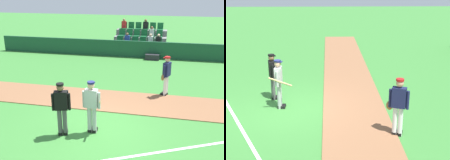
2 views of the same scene
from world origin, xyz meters
The scene contains 9 objects.
ground_plane centered at (0.00, 0.00, 0.00)m, with size 80.00×80.00×0.00m, color #387A33.
infield_dirt_path centered at (0.00, 2.40, 0.01)m, with size 28.00×2.22×0.03m, color brown.
foul_line_chalk centered at (3.00, -0.50, 0.01)m, with size 12.00×0.10×0.01m, color white.
dugout_fence centered at (0.00, 10.05, 0.56)m, with size 20.00×0.16×1.12m, color #19472D.
stadium_bleachers centered at (0.01, 11.92, 0.63)m, with size 3.90×2.95×2.30m.
batter_grey_jersey centered at (-0.08, -0.25, 0.97)m, with size 0.69×0.78×1.76m.
umpire_home_plate centered at (-0.96, -0.59, 1.00)m, with size 0.57×0.39×1.76m.
runner_navy_jersey centered at (2.13, 3.49, 0.96)m, with size 0.42×0.62×1.76m.
equipment_bag centered at (1.10, 9.60, 0.18)m, with size 0.90×0.36×0.36m, color #232328.
Camera 1 is at (2.22, -7.64, 4.47)m, focal length 42.74 mm.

